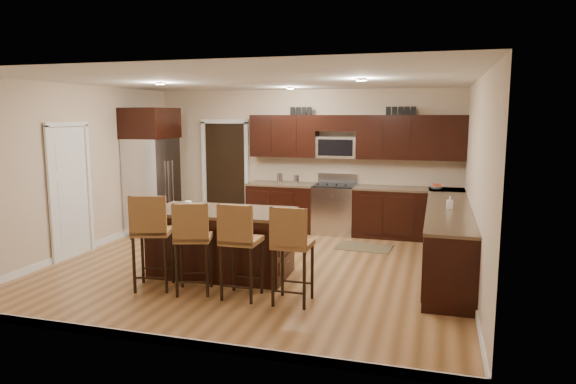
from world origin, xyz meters
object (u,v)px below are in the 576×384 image
(island, at_px, (222,244))
(stool_extra, at_px, (291,244))
(stool_left, at_px, (151,231))
(refrigerator, at_px, (152,170))
(stool_mid, at_px, (192,237))
(range, at_px, (334,209))
(stool_right, at_px, (239,240))

(island, relative_size, stool_extra, 1.69)
(island, distance_m, stool_extra, 1.55)
(island, xyz_separation_m, stool_left, (-0.59, -0.85, 0.34))
(island, bearing_deg, refrigerator, 136.74)
(stool_left, height_order, stool_mid, stool_left)
(stool_left, relative_size, stool_mid, 1.06)
(range, xyz_separation_m, island, (-1.02, -2.95, -0.04))
(stool_mid, distance_m, stool_right, 0.62)
(stool_right, xyz_separation_m, stool_extra, (0.65, 0.00, 0.00))
(stool_left, bearing_deg, refrigerator, 103.74)
(range, height_order, stool_extra, stool_extra)
(stool_left, distance_m, refrigerator, 3.35)
(stool_right, bearing_deg, refrigerator, 135.56)
(stool_left, distance_m, stool_extra, 1.84)
(stool_left, distance_m, stool_mid, 0.57)
(range, height_order, stool_left, stool_left)
(range, bearing_deg, stool_extra, -86.46)
(stool_right, distance_m, stool_extra, 0.65)
(island, relative_size, refrigerator, 0.85)
(island, height_order, stool_extra, stool_extra)
(stool_right, bearing_deg, stool_left, -179.67)
(island, height_order, stool_mid, stool_mid)
(range, distance_m, stool_right, 3.83)
(range, height_order, stool_mid, stool_mid)
(range, relative_size, stool_extra, 0.94)
(range, relative_size, island, 0.55)
(refrigerator, bearing_deg, stool_extra, -38.99)
(stool_right, relative_size, refrigerator, 0.50)
(island, xyz_separation_m, refrigerator, (-2.28, 2.01, 0.78))
(stool_mid, xyz_separation_m, stool_right, (0.62, -0.00, 0.01))
(stool_left, bearing_deg, range, 50.19)
(stool_left, bearing_deg, stool_right, -16.87)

